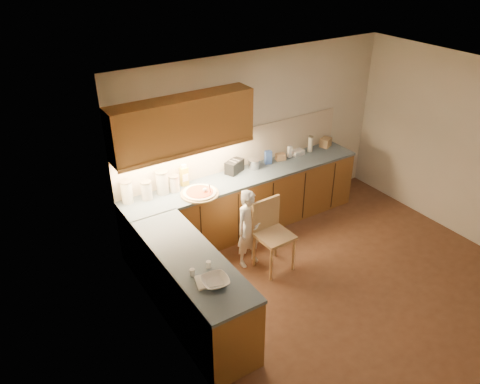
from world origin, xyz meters
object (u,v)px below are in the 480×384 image
Objects in this scene: child at (249,228)px; pizza_on_board at (200,193)px; wooden_chair at (271,230)px; toaster at (234,166)px; oil_jug at (184,176)px.

pizza_on_board is at bearing 116.52° from child.
wooden_chair is (0.21, -0.19, 0.01)m from child.
wooden_chair is 1.19m from toaster.
child is at bearing -55.90° from pizza_on_board.
wooden_chair is at bearing -59.38° from oil_jug.
wooden_chair is at bearing -51.86° from pizza_on_board.
child is at bearing -134.63° from toaster.
pizza_on_board is 0.81m from toaster.
wooden_chair is (0.62, -0.79, -0.37)m from pizza_on_board.
child is 3.55× the size of oil_jug.
toaster is (0.12, 1.10, 0.44)m from wooden_chair.
toaster is (0.79, -0.04, -0.05)m from oil_jug.
pizza_on_board is 0.53× the size of wooden_chair.
oil_jug is at bearing 98.57° from pizza_on_board.
pizza_on_board is at bearing 178.30° from toaster.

